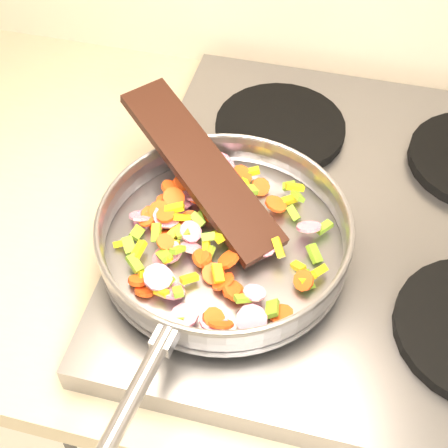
# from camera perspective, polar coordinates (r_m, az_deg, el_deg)

# --- Properties ---
(cooktop) EXTENTS (0.60, 0.60, 0.04)m
(cooktop) POSITION_cam_1_polar(r_m,az_deg,el_deg) (0.85, 12.54, -0.44)
(cooktop) COLOR #939399
(cooktop) RESTS_ON counter_top
(grate_fl) EXTENTS (0.19, 0.19, 0.02)m
(grate_fl) POSITION_cam_1_polar(r_m,az_deg,el_deg) (0.74, 1.04, -5.11)
(grate_fl) COLOR black
(grate_fl) RESTS_ON cooktop
(grate_bl) EXTENTS (0.19, 0.19, 0.02)m
(grate_bl) POSITION_cam_1_polar(r_m,az_deg,el_deg) (0.93, 5.15, 8.80)
(grate_bl) COLOR black
(grate_bl) RESTS_ON cooktop
(saute_pan) EXTENTS (0.34, 0.51, 0.05)m
(saute_pan) POSITION_cam_1_polar(r_m,az_deg,el_deg) (0.74, -0.08, -0.94)
(saute_pan) COLOR #9E9EA5
(saute_pan) RESTS_ON grate_fl
(vegetable_heap) EXTENTS (0.26, 0.27, 0.05)m
(vegetable_heap) POSITION_cam_1_polar(r_m,az_deg,el_deg) (0.75, -1.49, -1.31)
(vegetable_heap) COLOR #C41358
(vegetable_heap) RESTS_ON saute_pan
(wooden_spatula) EXTENTS (0.25, 0.23, 0.08)m
(wooden_spatula) POSITION_cam_1_polar(r_m,az_deg,el_deg) (0.77, -2.15, 5.23)
(wooden_spatula) COLOR black
(wooden_spatula) RESTS_ON saute_pan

